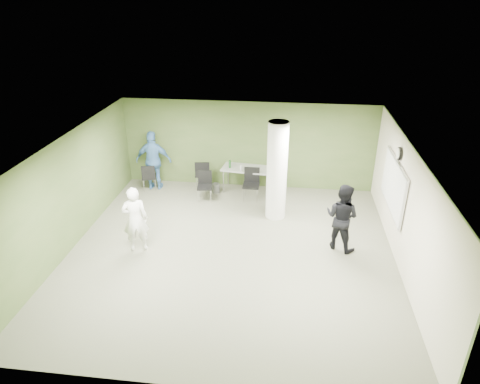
# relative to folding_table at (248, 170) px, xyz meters

# --- Properties ---
(floor) EXTENTS (8.00, 8.00, 0.00)m
(floor) POSITION_rel_folding_table_xyz_m (-0.06, -3.55, -0.75)
(floor) COLOR #565744
(floor) RESTS_ON ground
(ceiling) EXTENTS (8.00, 8.00, 0.00)m
(ceiling) POSITION_rel_folding_table_xyz_m (-0.06, -3.55, 2.05)
(ceiling) COLOR white
(ceiling) RESTS_ON wall_back
(wall_back) EXTENTS (8.00, 2.80, 0.02)m
(wall_back) POSITION_rel_folding_table_xyz_m (-0.06, 0.45, 0.65)
(wall_back) COLOR #405729
(wall_back) RESTS_ON floor
(wall_left) EXTENTS (0.02, 8.00, 2.80)m
(wall_left) POSITION_rel_folding_table_xyz_m (-4.06, -3.55, 0.65)
(wall_left) COLOR #405729
(wall_left) RESTS_ON floor
(wall_right_cream) EXTENTS (0.02, 8.00, 2.80)m
(wall_right_cream) POSITION_rel_folding_table_xyz_m (3.94, -3.55, 0.65)
(wall_right_cream) COLOR beige
(wall_right_cream) RESTS_ON floor
(column) EXTENTS (0.56, 0.56, 2.80)m
(column) POSITION_rel_folding_table_xyz_m (0.94, -1.55, 0.65)
(column) COLOR silver
(column) RESTS_ON floor
(whiteboard) EXTENTS (0.05, 2.30, 1.30)m
(whiteboard) POSITION_rel_folding_table_xyz_m (3.86, -2.35, 0.75)
(whiteboard) COLOR silver
(whiteboard) RESTS_ON wall_right_cream
(wall_clock) EXTENTS (0.06, 0.32, 0.32)m
(wall_clock) POSITION_rel_folding_table_xyz_m (3.86, -2.35, 1.60)
(wall_clock) COLOR black
(wall_clock) RESTS_ON wall_right_cream
(folding_table) EXTENTS (1.75, 0.92, 1.05)m
(folding_table) POSITION_rel_folding_table_xyz_m (0.00, 0.00, 0.00)
(folding_table) COLOR gray
(folding_table) RESTS_ON floor
(wastebasket) EXTENTS (0.25, 0.25, 0.29)m
(wastebasket) POSITION_rel_folding_table_xyz_m (-1.02, -0.20, -0.61)
(wastebasket) COLOR #4C4C4C
(wastebasket) RESTS_ON floor
(chair_back_left) EXTENTS (0.55, 0.55, 0.89)m
(chair_back_left) POSITION_rel_folding_table_xyz_m (-3.17, -0.30, -0.23)
(chair_back_left) COLOR black
(chair_back_left) RESTS_ON floor
(chair_back_right) EXTENTS (0.53, 0.53, 0.97)m
(chair_back_right) POSITION_rel_folding_table_xyz_m (-1.47, 0.01, -0.18)
(chair_back_right) COLOR black
(chair_back_right) RESTS_ON floor
(chair_table_left) EXTENTS (0.50, 0.50, 0.90)m
(chair_table_left) POSITION_rel_folding_table_xyz_m (-1.27, -0.69, -0.23)
(chair_table_left) COLOR black
(chair_table_left) RESTS_ON floor
(chair_table_right) EXTENTS (0.49, 0.49, 0.99)m
(chair_table_right) POSITION_rel_folding_table_xyz_m (0.15, -0.50, -0.17)
(chair_table_right) COLOR black
(chair_table_right) RESTS_ON floor
(woman_white) EXTENTS (0.72, 0.58, 1.72)m
(woman_white) POSITION_rel_folding_table_xyz_m (-2.39, -3.68, 0.11)
(woman_white) COLOR white
(woman_white) RESTS_ON floor
(man_black) EXTENTS (1.06, 1.00, 1.74)m
(man_black) POSITION_rel_folding_table_xyz_m (2.61, -2.97, 0.12)
(man_black) COLOR black
(man_black) RESTS_ON floor
(man_blue) EXTENTS (1.15, 0.52, 1.93)m
(man_blue) POSITION_rel_folding_table_xyz_m (-3.01, -0.15, 0.22)
(man_blue) COLOR teal
(man_blue) RESTS_ON floor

